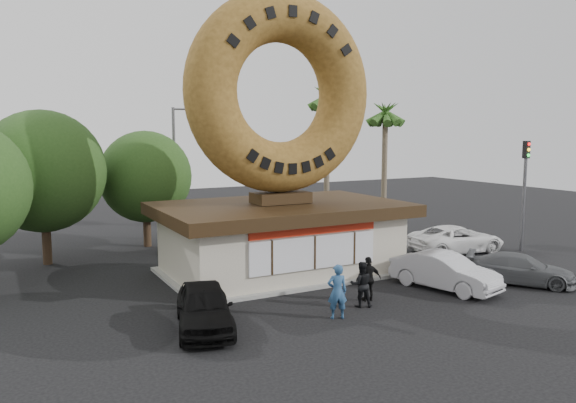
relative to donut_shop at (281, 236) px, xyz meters
The scene contains 16 objects.
ground 6.24m from the donut_shop, 90.00° to the right, with size 90.00×90.00×0.00m, color black.
donut_shop is the anchor object (origin of this frame).
giant_donut 6.55m from the donut_shop, 90.00° to the left, with size 9.03×9.03×2.30m, color olive.
tree_west 12.15m from the donut_shop, 143.55° to the left, with size 6.00×6.00×7.65m.
tree_mid 10.12m from the donut_shop, 113.92° to the left, with size 5.20×5.20×6.63m.
palm_near 12.83m from the donut_shop, 46.90° to the left, with size 2.60×2.60×9.75m.
palm_far 14.00m from the donut_shop, 30.64° to the left, with size 2.60×2.60×8.75m.
street_lamp 10.54m from the donut_shop, 100.50° to the left, with size 2.11×0.20×8.00m.
traffic_signal 14.30m from the donut_shop, ahead, with size 0.30×0.38×6.07m.
person_left 6.85m from the donut_shop, 100.40° to the right, with size 0.71×0.47×1.96m, color #284E7A.
person_center 6.06m from the donut_shop, 87.02° to the right, with size 0.84×0.66×1.73m, color black.
person_right 5.67m from the donut_shop, 79.76° to the right, with size 1.03×0.43×1.75m, color black.
car_black 8.00m from the donut_shop, 136.28° to the right, with size 1.80×4.47×1.52m, color black.
car_silver 7.50m from the donut_shop, 50.08° to the right, with size 1.61×4.62×1.52m, color #A9A9AF.
car_grey 10.68m from the donut_shop, 38.43° to the right, with size 1.81×4.46×1.29m, color #5C5E61.
car_white 10.57m from the donut_shop, ahead, with size 2.45×5.32×1.48m, color white.
Camera 1 is at (-11.81, -16.85, 6.61)m, focal length 35.00 mm.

